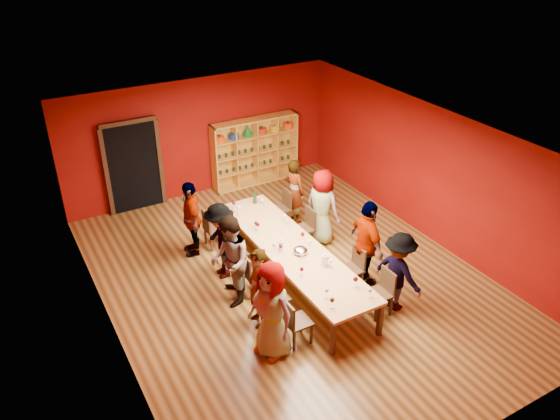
{
  "coord_description": "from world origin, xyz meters",
  "views": [
    {
      "loc": [
        -4.6,
        -7.66,
        6.57
      ],
      "look_at": [
        0.18,
        0.79,
        1.15
      ],
      "focal_mm": 35.0,
      "sensor_mm": 36.0,
      "label": 1
    }
  ],
  "objects_px": {
    "shelving_unit": "(254,148)",
    "person_right_1": "(367,244)",
    "chair_person_right_0": "(382,290)",
    "person_right_3": "(322,206)",
    "person_left_3": "(220,241)",
    "spittoon_bowl": "(300,251)",
    "person_left_1": "(258,288)",
    "chair_person_left_3": "(233,251)",
    "person_left_0": "(272,310)",
    "chair_person_right_4": "(283,206)",
    "person_left_4": "(191,218)",
    "chair_person_left_0": "(294,320)",
    "person_right_0": "(398,272)",
    "chair_person_left_4": "(211,227)",
    "wine_bottle": "(255,199)",
    "chair_person_left_1": "(272,296)",
    "chair_person_right_3": "(306,225)",
    "chair_person_left_2": "(251,272)",
    "person_right_4": "(294,191)",
    "chair_person_right_1": "(354,266)",
    "tasting_table": "(292,249)",
    "person_left_2": "(230,261)"
  },
  "relations": [
    {
      "from": "chair_person_left_2",
      "to": "person_right_4",
      "type": "relative_size",
      "value": 0.56
    },
    {
      "from": "person_right_0",
      "to": "spittoon_bowl",
      "type": "height_order",
      "value": "person_right_0"
    },
    {
      "from": "person_left_0",
      "to": "chair_person_left_2",
      "type": "height_order",
      "value": "person_left_0"
    },
    {
      "from": "chair_person_right_4",
      "to": "chair_person_right_1",
      "type": "bearing_deg",
      "value": -90.0
    },
    {
      "from": "chair_person_right_4",
      "to": "person_right_4",
      "type": "xyz_separation_m",
      "value": [
        0.31,
        0.0,
        0.3
      ]
    },
    {
      "from": "chair_person_left_1",
      "to": "spittoon_bowl",
      "type": "relative_size",
      "value": 3.13
    },
    {
      "from": "chair_person_left_4",
      "to": "chair_person_left_0",
      "type": "bearing_deg",
      "value": -90.0
    },
    {
      "from": "person_left_2",
      "to": "chair_person_right_1",
      "type": "distance_m",
      "value": 2.41
    },
    {
      "from": "chair_person_left_4",
      "to": "wine_bottle",
      "type": "bearing_deg",
      "value": 4.36
    },
    {
      "from": "chair_person_left_1",
      "to": "chair_person_left_2",
      "type": "distance_m",
      "value": 0.82
    },
    {
      "from": "chair_person_left_1",
      "to": "wine_bottle",
      "type": "bearing_deg",
      "value": 68.52
    },
    {
      "from": "person_left_1",
      "to": "person_right_1",
      "type": "distance_m",
      "value": 2.38
    },
    {
      "from": "chair_person_left_0",
      "to": "chair_person_right_4",
      "type": "bearing_deg",
      "value": 62.88
    },
    {
      "from": "person_left_3",
      "to": "spittoon_bowl",
      "type": "height_order",
      "value": "person_left_3"
    },
    {
      "from": "person_left_1",
      "to": "chair_person_left_3",
      "type": "bearing_deg",
      "value": 175.41
    },
    {
      "from": "chair_person_left_4",
      "to": "wine_bottle",
      "type": "distance_m",
      "value": 1.17
    },
    {
      "from": "wine_bottle",
      "to": "person_right_0",
      "type": "bearing_deg",
      "value": -74.05
    },
    {
      "from": "person_left_0",
      "to": "person_right_4",
      "type": "xyz_separation_m",
      "value": [
        2.55,
        3.55,
        -0.09
      ]
    },
    {
      "from": "tasting_table",
      "to": "chair_person_right_4",
      "type": "bearing_deg",
      "value": 64.96
    },
    {
      "from": "person_left_4",
      "to": "spittoon_bowl",
      "type": "relative_size",
      "value": 5.94
    },
    {
      "from": "chair_person_left_3",
      "to": "person_left_4",
      "type": "bearing_deg",
      "value": 112.08
    },
    {
      "from": "person_left_1",
      "to": "chair_person_right_1",
      "type": "height_order",
      "value": "person_left_1"
    },
    {
      "from": "shelving_unit",
      "to": "person_left_4",
      "type": "height_order",
      "value": "shelving_unit"
    },
    {
      "from": "chair_person_left_1",
      "to": "chair_person_right_3",
      "type": "distance_m",
      "value": 2.55
    },
    {
      "from": "person_left_3",
      "to": "wine_bottle",
      "type": "relative_size",
      "value": 5.16
    },
    {
      "from": "person_left_1",
      "to": "person_left_2",
      "type": "distance_m",
      "value": 0.84
    },
    {
      "from": "chair_person_left_4",
      "to": "chair_person_right_4",
      "type": "height_order",
      "value": "same"
    },
    {
      "from": "chair_person_right_4",
      "to": "wine_bottle",
      "type": "height_order",
      "value": "wine_bottle"
    },
    {
      "from": "shelving_unit",
      "to": "person_right_1",
      "type": "xyz_separation_m",
      "value": [
        -0.22,
        -5.13,
        -0.08
      ]
    },
    {
      "from": "person_right_0",
      "to": "person_left_3",
      "type": "bearing_deg",
      "value": 33.76
    },
    {
      "from": "person_right_1",
      "to": "person_left_2",
      "type": "bearing_deg",
      "value": 79.03
    },
    {
      "from": "person_right_0",
      "to": "chair_person_right_4",
      "type": "bearing_deg",
      "value": -4.9
    },
    {
      "from": "chair_person_left_1",
      "to": "person_left_3",
      "type": "height_order",
      "value": "person_left_3"
    },
    {
      "from": "chair_person_left_0",
      "to": "person_right_0",
      "type": "relative_size",
      "value": 0.57
    },
    {
      "from": "chair_person_right_3",
      "to": "shelving_unit",
      "type": "bearing_deg",
      "value": 81.82
    },
    {
      "from": "person_left_3",
      "to": "chair_person_right_3",
      "type": "relative_size",
      "value": 1.82
    },
    {
      "from": "chair_person_right_3",
      "to": "person_right_4",
      "type": "distance_m",
      "value": 1.1
    },
    {
      "from": "person_right_0",
      "to": "wine_bottle",
      "type": "height_order",
      "value": "person_right_0"
    },
    {
      "from": "person_right_3",
      "to": "person_right_0",
      "type": "bearing_deg",
      "value": 158.19
    },
    {
      "from": "chair_person_left_3",
      "to": "person_left_3",
      "type": "height_order",
      "value": "person_left_3"
    },
    {
      "from": "chair_person_right_0",
      "to": "person_right_3",
      "type": "distance_m",
      "value": 2.68
    },
    {
      "from": "person_left_0",
      "to": "person_right_1",
      "type": "height_order",
      "value": "person_right_1"
    },
    {
      "from": "chair_person_left_1",
      "to": "chair_person_right_4",
      "type": "xyz_separation_m",
      "value": [
        1.82,
        2.8,
        0.0
      ]
    },
    {
      "from": "person_right_1",
      "to": "chair_person_left_1",
      "type": "bearing_deg",
      "value": 97.34
    },
    {
      "from": "shelving_unit",
      "to": "person_right_1",
      "type": "distance_m",
      "value": 5.14
    },
    {
      "from": "person_left_0",
      "to": "chair_person_right_4",
      "type": "relative_size",
      "value": 1.99
    },
    {
      "from": "chair_person_left_4",
      "to": "person_right_0",
      "type": "relative_size",
      "value": 0.57
    },
    {
      "from": "person_left_1",
      "to": "person_left_3",
      "type": "relative_size",
      "value": 0.95
    },
    {
      "from": "chair_person_left_3",
      "to": "person_left_4",
      "type": "relative_size",
      "value": 0.53
    },
    {
      "from": "shelving_unit",
      "to": "chair_person_right_0",
      "type": "relative_size",
      "value": 2.7
    }
  ]
}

